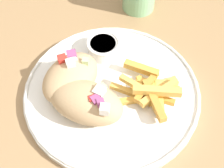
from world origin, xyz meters
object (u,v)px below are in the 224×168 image
object	(u,v)px
fries_pile	(150,90)
sauce_ramekin	(103,47)
pita_sandwich_near	(87,102)
plate	(112,92)
pita_sandwich_far	(71,77)

from	to	relation	value
fries_pile	sauce_ramekin	bearing A→B (deg)	124.04
pita_sandwich_near	sauce_ramekin	world-z (taller)	pita_sandwich_near
plate	sauce_ramekin	bearing A→B (deg)	94.20
pita_sandwich_near	fries_pile	xyz separation A→B (m)	(0.11, 0.02, -0.02)
pita_sandwich_far	fries_pile	bearing A→B (deg)	-62.68
plate	pita_sandwich_far	xyz separation A→B (m)	(-0.07, 0.02, 0.03)
plate	pita_sandwich_near	distance (m)	0.07
pita_sandwich_near	fries_pile	size ratio (longest dim) A/B	1.11
plate	sauce_ramekin	world-z (taller)	sauce_ramekin
pita_sandwich_far	fries_pile	world-z (taller)	pita_sandwich_far
fries_pile	sauce_ramekin	world-z (taller)	fries_pile
plate	fries_pile	world-z (taller)	fries_pile
plate	pita_sandwich_far	size ratio (longest dim) A/B	2.25
pita_sandwich_far	sauce_ramekin	xyz separation A→B (m)	(0.06, 0.07, -0.01)
pita_sandwich_far	pita_sandwich_near	bearing A→B (deg)	-115.62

